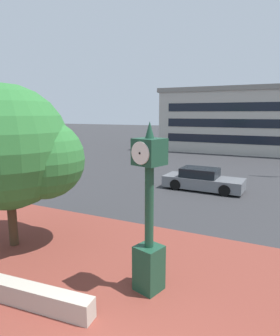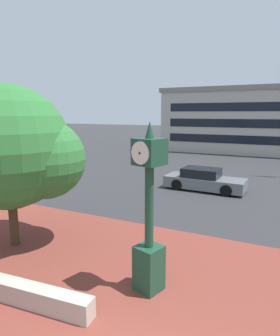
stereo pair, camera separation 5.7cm
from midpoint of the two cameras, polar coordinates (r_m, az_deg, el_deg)
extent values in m
cube|color=#ADA393|center=(7.92, -20.05, -22.20)|extent=(3.22, 0.68, 0.50)
cube|color=#19422D|center=(7.88, 1.94, -18.80)|extent=(0.75, 0.75, 1.18)
cylinder|color=#19422D|center=(7.23, 2.02, -7.50)|extent=(0.22, 0.22, 2.07)
cube|color=#19422D|center=(6.93, 2.10, 3.17)|extent=(0.78, 0.78, 0.63)
cylinder|color=silver|center=(7.18, 3.80, 3.42)|extent=(0.51, 0.18, 0.53)
sphere|color=black|center=(7.20, 3.90, 3.43)|extent=(0.05, 0.05, 0.05)
cylinder|color=silver|center=(6.68, 0.26, 2.90)|extent=(0.51, 0.18, 0.53)
sphere|color=black|center=(6.67, 0.15, 2.89)|extent=(0.05, 0.05, 0.05)
cone|color=#19422D|center=(6.88, 2.12, 7.42)|extent=(0.22, 0.22, 0.40)
cylinder|color=#42301E|center=(11.02, -23.16, -9.02)|extent=(0.29, 0.29, 1.84)
sphere|color=#2D7033|center=(10.49, -24.13, 3.69)|extent=(4.06, 4.06, 4.06)
sphere|color=#2D7033|center=(10.22, -17.68, 1.65)|extent=(2.64, 2.64, 2.64)
cube|color=slate|center=(17.75, 12.51, -2.77)|extent=(4.66, 1.93, 0.64)
cube|color=black|center=(17.70, 11.87, -0.93)|extent=(2.17, 1.58, 0.56)
cylinder|color=black|center=(18.24, 17.51, -3.04)|extent=(0.65, 0.25, 0.64)
cylinder|color=black|center=(16.69, 16.42, -4.22)|extent=(0.65, 0.25, 0.64)
cylinder|color=black|center=(18.95, 9.05, -2.18)|extent=(0.65, 0.25, 0.64)
cylinder|color=black|center=(17.47, 7.26, -3.22)|extent=(0.65, 0.25, 0.64)
cube|color=#B2ADA3|center=(39.56, 24.57, 8.10)|extent=(23.97, 13.73, 6.82)
cube|color=gray|center=(39.63, 24.98, 13.38)|extent=(24.45, 14.01, 0.50)
cube|color=black|center=(32.78, 23.93, 4.84)|extent=(21.57, 0.04, 0.90)
cube|color=black|center=(32.68, 24.15, 7.81)|extent=(21.57, 0.04, 0.90)
cube|color=black|center=(32.67, 24.38, 10.79)|extent=(21.57, 0.04, 0.90)
camera|label=1|loc=(0.03, -89.77, 0.04)|focal=31.47mm
camera|label=2|loc=(0.03, 90.23, -0.04)|focal=31.47mm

